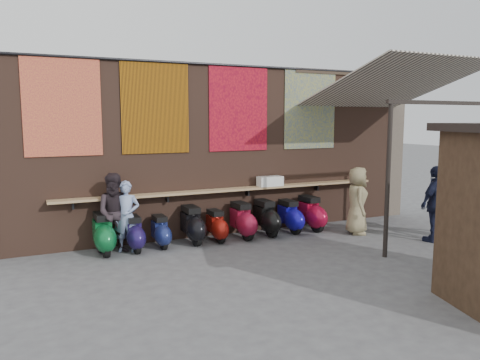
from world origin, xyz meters
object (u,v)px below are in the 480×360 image
(scooter_stool_4, at_px, (216,226))
(scooter_stool_0, at_px, (103,234))
(scooter_stool_1, at_px, (134,234))
(diner_left, at_px, (127,216))
(scooter_stool_3, at_px, (192,225))
(scooter_stool_7, at_px, (290,216))
(scooter_stool_6, at_px, (266,218))
(shopper_navy, at_px, (436,204))
(scooter_stool_2, at_px, (161,232))
(shopper_tan, at_px, (357,201))
(diner_right, at_px, (116,213))
(shelf_box, at_px, (270,181))
(scooter_stool_5, at_px, (242,221))
(scooter_stool_8, at_px, (311,213))

(scooter_stool_4, bearing_deg, scooter_stool_0, 179.00)
(scooter_stool_0, relative_size, scooter_stool_1, 1.14)
(scooter_stool_1, bearing_deg, diner_left, 170.88)
(scooter_stool_1, relative_size, diner_left, 0.52)
(scooter_stool_3, bearing_deg, scooter_stool_7, -0.95)
(scooter_stool_6, xyz_separation_m, shopper_navy, (3.17, -2.15, 0.45))
(diner_left, bearing_deg, scooter_stool_7, 25.01)
(scooter_stool_2, xyz_separation_m, shopper_tan, (4.60, -0.84, 0.47))
(scooter_stool_2, relative_size, scooter_stool_4, 0.97)
(scooter_stool_0, relative_size, diner_right, 0.53)
(shelf_box, relative_size, shopper_tan, 0.38)
(scooter_stool_5, relative_size, shopper_tan, 0.54)
(scooter_stool_1, relative_size, diner_right, 0.46)
(scooter_stool_7, bearing_deg, diner_right, -179.98)
(scooter_stool_8, bearing_deg, scooter_stool_6, 178.40)
(scooter_stool_4, bearing_deg, scooter_stool_8, -0.21)
(scooter_stool_1, xyz_separation_m, shopper_navy, (6.31, -2.12, 0.49))
(shelf_box, height_order, scooter_stool_4, shelf_box)
(scooter_stool_8, xyz_separation_m, diner_right, (-4.75, 0.03, 0.41))
(scooter_stool_1, relative_size, scooter_stool_3, 0.89)
(scooter_stool_1, distance_m, scooter_stool_4, 1.86)
(scooter_stool_6, bearing_deg, scooter_stool_8, -1.60)
(diner_right, bearing_deg, scooter_stool_0, -173.31)
(shelf_box, bearing_deg, shopper_tan, -32.26)
(diner_left, bearing_deg, scooter_stool_2, 26.89)
(scooter_stool_6, relative_size, shopper_navy, 0.51)
(diner_right, distance_m, shopper_tan, 5.59)
(scooter_stool_0, distance_m, scooter_stool_1, 0.62)
(scooter_stool_6, bearing_deg, scooter_stool_5, -177.27)
(scooter_stool_0, relative_size, scooter_stool_2, 1.23)
(shopper_tan, bearing_deg, scooter_stool_7, 88.08)
(scooter_stool_5, bearing_deg, scooter_stool_7, 1.25)
(shelf_box, distance_m, scooter_stool_2, 2.99)
(scooter_stool_4, distance_m, scooter_stool_8, 2.54)
(scooter_stool_4, distance_m, scooter_stool_5, 0.65)
(scooter_stool_2, distance_m, scooter_stool_3, 0.73)
(scooter_stool_0, height_order, scooter_stool_2, scooter_stool_0)
(scooter_stool_8, bearing_deg, shopper_navy, -47.76)
(scooter_stool_3, relative_size, diner_left, 0.58)
(scooter_stool_5, relative_size, scooter_stool_8, 0.98)
(scooter_stool_1, xyz_separation_m, scooter_stool_7, (3.81, 0.02, 0.02))
(scooter_stool_2, xyz_separation_m, scooter_stool_4, (1.28, -0.05, 0.01))
(scooter_stool_0, distance_m, scooter_stool_5, 3.13)
(scooter_stool_7, xyz_separation_m, diner_right, (-4.15, -0.00, 0.44))
(scooter_stool_4, xyz_separation_m, scooter_stool_5, (0.65, -0.00, 0.06))
(scooter_stool_4, bearing_deg, scooter_stool_7, 0.70)
(scooter_stool_1, relative_size, shopper_tan, 0.48)
(scooter_stool_6, height_order, diner_left, diner_left)
(scooter_stool_8, bearing_deg, scooter_stool_3, 178.62)
(shopper_tan, bearing_deg, scooter_stool_1, 110.07)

